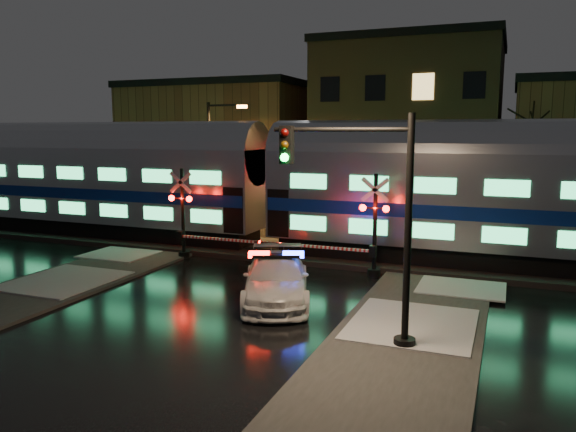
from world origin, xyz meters
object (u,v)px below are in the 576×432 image
object	(u,v)px
crossing_signal_left	(189,222)
traffic_light	(371,225)
crossing_signal_right	(365,234)
streetlight	(213,158)
police_car	(276,279)

from	to	relation	value
crossing_signal_left	traffic_light	world-z (taller)	traffic_light
crossing_signal_left	traffic_light	bearing A→B (deg)	-35.45
crossing_signal_right	traffic_light	xyz separation A→B (m)	(1.86, -7.03, 1.58)
crossing_signal_left	streetlight	bearing A→B (deg)	110.15
police_car	traffic_light	world-z (taller)	traffic_light
police_car	traffic_light	bearing A→B (deg)	-56.97
streetlight	police_car	bearing A→B (deg)	-52.35
crossing_signal_right	streetlight	world-z (taller)	streetlight
police_car	traffic_light	xyz separation A→B (m)	(3.83, -2.71, 2.49)
police_car	crossing_signal_right	xyz separation A→B (m)	(1.97, 4.32, 0.91)
police_car	traffic_light	size ratio (longest dim) A/B	0.93
crossing_signal_left	streetlight	world-z (taller)	streetlight
crossing_signal_left	streetlight	size ratio (longest dim) A/B	0.79
crossing_signal_left	traffic_light	size ratio (longest dim) A/B	0.93
streetlight	traffic_light	bearing A→B (deg)	-48.07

